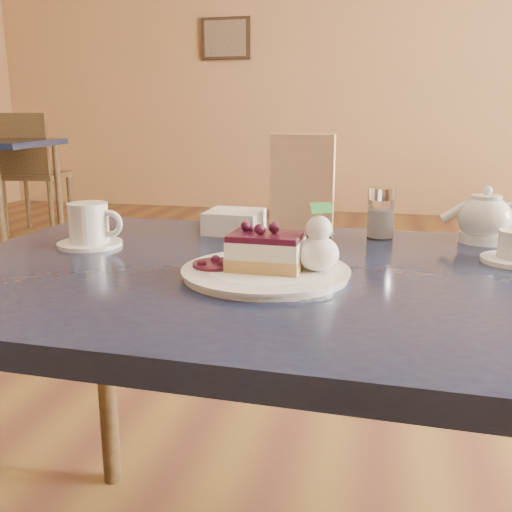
% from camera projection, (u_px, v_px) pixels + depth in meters
% --- Properties ---
extents(main_table, '(1.17, 0.80, 0.71)m').
position_uv_depth(main_table, '(272.00, 311.00, 0.96)').
color(main_table, '#131E31').
rests_on(main_table, ground).
extents(dessert_plate, '(0.26, 0.26, 0.01)m').
position_uv_depth(dessert_plate, '(266.00, 273.00, 0.90)').
color(dessert_plate, white).
rests_on(dessert_plate, main_table).
extents(cheesecake_slice, '(0.12, 0.08, 0.06)m').
position_uv_depth(cheesecake_slice, '(266.00, 252.00, 0.89)').
color(cheesecake_slice, '#D7BE6A').
rests_on(cheesecake_slice, dessert_plate).
extents(whipped_cream, '(0.06, 0.06, 0.06)m').
position_uv_depth(whipped_cream, '(318.00, 254.00, 0.88)').
color(whipped_cream, white).
rests_on(whipped_cream, dessert_plate).
extents(berry_sauce, '(0.08, 0.08, 0.01)m').
position_uv_depth(berry_sauce, '(216.00, 265.00, 0.91)').
color(berry_sauce, black).
rests_on(berry_sauce, dessert_plate).
extents(coffee_set, '(0.13, 0.12, 0.08)m').
position_uv_depth(coffee_set, '(90.00, 227.00, 1.10)').
color(coffee_set, white).
rests_on(coffee_set, main_table).
extents(tea_set, '(0.19, 0.27, 0.10)m').
position_uv_depth(tea_set, '(490.00, 225.00, 1.10)').
color(tea_set, white).
rests_on(tea_set, main_table).
extents(menu_card, '(0.13, 0.03, 0.21)m').
position_uv_depth(menu_card, '(302.00, 185.00, 1.20)').
color(menu_card, beige).
rests_on(menu_card, main_table).
extents(sugar_shaker, '(0.06, 0.06, 0.10)m').
position_uv_depth(sugar_shaker, '(381.00, 213.00, 1.17)').
color(sugar_shaker, white).
rests_on(sugar_shaker, main_table).
extents(napkin_stack, '(0.12, 0.12, 0.05)m').
position_uv_depth(napkin_stack, '(234.00, 222.00, 1.23)').
color(napkin_stack, white).
rests_on(napkin_stack, main_table).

